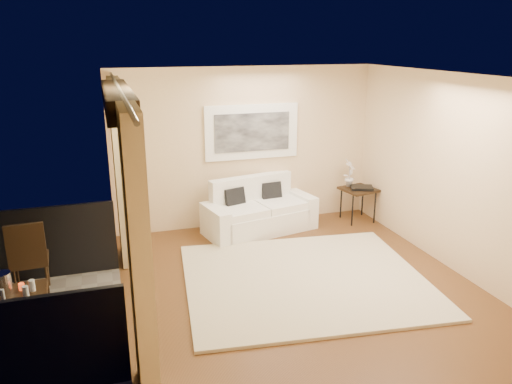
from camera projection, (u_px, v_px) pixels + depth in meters
name	position (u px, v px, depth m)	size (l,w,h in m)	color
floor	(299.00, 285.00, 6.59)	(5.00, 5.00, 0.00)	brown
room_shell	(117.00, 99.00, 5.24)	(5.00, 6.40, 5.00)	white
balcony	(26.00, 313.00, 5.59)	(1.81, 2.60, 1.17)	#605B56
curtains	(128.00, 205.00, 5.59)	(0.16, 4.80, 2.64)	tan
artwork	(252.00, 132.00, 8.39)	(1.62, 0.07, 0.92)	white
rug	(305.00, 279.00, 6.72)	(3.17, 2.76, 0.04)	beige
sofa	(258.00, 212.00, 8.42)	(1.98, 1.16, 0.89)	white
side_table	(358.00, 191.00, 8.81)	(0.64, 0.64, 0.60)	black
tray	(362.00, 188.00, 8.74)	(0.38, 0.28, 0.05)	black
orchid	(350.00, 173.00, 8.84)	(0.26, 0.18, 0.50)	white
bistro_table	(17.00, 303.00, 4.96)	(0.63, 0.63, 0.69)	black
balcony_chair_far	(28.00, 254.00, 6.10)	(0.47, 0.48, 1.02)	black
ice_bucket	(2.00, 282.00, 5.00)	(0.18, 0.18, 0.20)	silver
candle	(22.00, 287.00, 5.05)	(0.06, 0.06, 0.07)	red
vase	(3.00, 298.00, 4.71)	(0.04, 0.04, 0.18)	silver
glass_a	(26.00, 292.00, 4.89)	(0.06, 0.06, 0.12)	white
glass_b	(32.00, 285.00, 5.02)	(0.06, 0.06, 0.12)	silver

